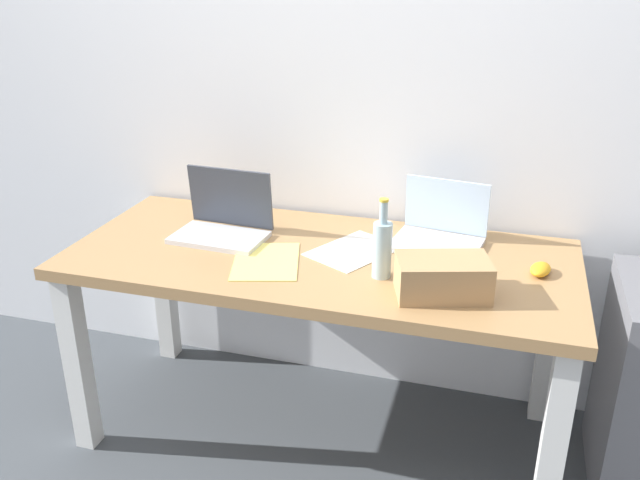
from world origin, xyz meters
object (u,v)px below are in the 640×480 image
object	(u,v)px
desk	(320,279)
computer_mouse	(540,269)
cardboard_box	(443,277)
laptop_left	(223,222)
laptop_right	(439,232)
beer_bottle	(382,247)

from	to	relation	value
desk	computer_mouse	xyz separation A→B (m)	(0.71, 0.04, 0.11)
cardboard_box	laptop_left	bearing A→B (deg)	163.54
desk	laptop_right	distance (m)	0.45
laptop_right	computer_mouse	bearing A→B (deg)	-25.32
laptop_left	laptop_right	distance (m)	0.76
computer_mouse	cardboard_box	xyz separation A→B (m)	(-0.28, -0.23, 0.04)
laptop_left	beer_bottle	world-z (taller)	beer_bottle
desk	cardboard_box	xyz separation A→B (m)	(0.43, -0.18, 0.15)
computer_mouse	cardboard_box	bearing A→B (deg)	-127.45
desk	computer_mouse	bearing A→B (deg)	3.43
laptop_left	cardboard_box	bearing A→B (deg)	-16.46
beer_bottle	cardboard_box	world-z (taller)	beer_bottle
laptop_left	cardboard_box	distance (m)	0.83
beer_bottle	laptop_left	bearing A→B (deg)	164.62
laptop_left	computer_mouse	world-z (taller)	laptop_left
beer_bottle	computer_mouse	size ratio (longest dim) A/B	2.57
computer_mouse	laptop_left	bearing A→B (deg)	-166.80
desk	laptop_left	bearing A→B (deg)	171.87
computer_mouse	desk	bearing A→B (deg)	-162.80
desk	laptop_right	size ratio (longest dim) A/B	5.21
laptop_right	computer_mouse	distance (m)	0.37
desk	laptop_left	world-z (taller)	laptop_left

